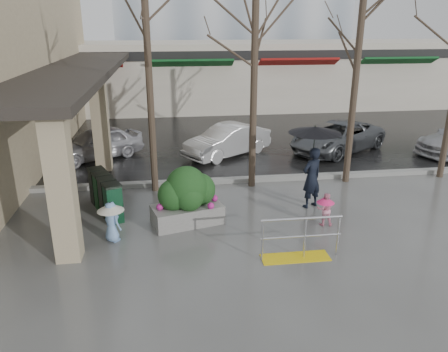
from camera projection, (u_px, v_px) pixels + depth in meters
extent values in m
plane|color=#51514F|center=(233.00, 237.00, 11.14)|extent=(120.00, 120.00, 0.00)
cube|color=black|center=(187.00, 97.00, 31.68)|extent=(120.00, 36.00, 0.01)
cube|color=gray|center=(215.00, 181.00, 14.85)|extent=(120.00, 0.30, 0.15)
cube|color=#2D2823|center=(79.00, 65.00, 16.80)|extent=(2.80, 18.00, 0.25)
cube|color=tan|center=(62.00, 188.00, 9.60)|extent=(0.55, 0.55, 3.50)
cube|color=tan|center=(100.00, 123.00, 15.67)|extent=(0.55, 0.55, 3.50)
cube|color=beige|center=(221.00, 75.00, 27.53)|extent=(34.00, 6.00, 4.00)
cube|color=maroon|center=(81.00, 67.00, 23.54)|extent=(4.50, 1.68, 0.87)
cube|color=#0F4C1E|center=(192.00, 66.00, 24.29)|extent=(4.50, 1.68, 0.87)
cube|color=maroon|center=(296.00, 65.00, 25.04)|extent=(4.50, 1.68, 0.87)
cube|color=#0F4C1E|center=(395.00, 63.00, 25.79)|extent=(4.50, 1.68, 0.87)
cube|color=black|center=(228.00, 55.00, 24.35)|extent=(34.00, 0.35, 0.50)
cube|color=yellow|center=(295.00, 257.00, 10.18)|extent=(1.60, 0.50, 0.02)
cylinder|color=silver|center=(262.00, 241.00, 9.92)|extent=(0.05, 0.05, 1.00)
cylinder|color=silver|center=(305.00, 238.00, 10.04)|extent=(0.05, 0.05, 1.00)
cylinder|color=silver|center=(338.00, 236.00, 10.14)|extent=(0.05, 0.05, 1.00)
cylinder|color=silver|center=(302.00, 219.00, 9.86)|extent=(1.90, 0.06, 0.06)
cylinder|color=silver|center=(301.00, 236.00, 10.01)|extent=(1.90, 0.04, 0.04)
cylinder|color=#382B21|center=(150.00, 85.00, 13.11)|extent=(0.22, 0.22, 6.80)
cylinder|color=#382B21|center=(254.00, 80.00, 13.48)|extent=(0.22, 0.22, 7.00)
cylinder|color=#382B21|center=(355.00, 86.00, 13.98)|extent=(0.22, 0.22, 6.50)
imported|color=black|center=(312.00, 178.00, 12.70)|extent=(0.79, 0.68, 1.82)
cylinder|color=black|center=(314.00, 147.00, 12.38)|extent=(0.02, 0.02, 1.15)
cone|color=black|center=(315.00, 130.00, 12.22)|extent=(1.50, 1.50, 0.18)
sphere|color=black|center=(315.00, 126.00, 12.18)|extent=(0.05, 0.05, 0.05)
imported|color=pink|center=(325.00, 209.00, 11.69)|extent=(0.50, 0.42, 0.92)
cylinder|color=black|center=(326.00, 203.00, 11.63)|extent=(0.02, 0.02, 0.40)
cone|color=#FF2877|center=(326.00, 200.00, 11.59)|extent=(0.48, 0.48, 0.18)
sphere|color=black|center=(326.00, 196.00, 11.56)|extent=(0.05, 0.05, 0.05)
imported|color=#7CA5DD|center=(112.00, 222.00, 10.80)|extent=(0.60, 0.59, 1.04)
cylinder|color=black|center=(111.00, 213.00, 10.72)|extent=(0.02, 0.02, 0.49)
cone|color=beige|center=(110.00, 207.00, 10.67)|extent=(0.67, 0.67, 0.18)
sphere|color=black|center=(110.00, 203.00, 10.63)|extent=(0.05, 0.05, 0.05)
cube|color=slate|center=(187.00, 214.00, 11.86)|extent=(2.03, 1.38, 0.52)
ellipsoid|color=#133C17|center=(186.00, 188.00, 11.60)|extent=(1.13, 1.02, 1.19)
sphere|color=#133C17|center=(173.00, 195.00, 11.51)|extent=(0.82, 0.82, 0.82)
sphere|color=#133C17|center=(200.00, 190.00, 11.83)|extent=(0.86, 0.86, 0.86)
cube|color=#0B311B|center=(113.00, 204.00, 11.86)|extent=(0.55, 0.55, 1.02)
cube|color=black|center=(112.00, 185.00, 11.67)|extent=(0.59, 0.59, 0.07)
cube|color=black|center=(108.00, 198.00, 12.27)|extent=(0.55, 0.55, 1.02)
cube|color=black|center=(106.00, 180.00, 12.09)|extent=(0.59, 0.59, 0.07)
cube|color=#0B3415|center=(103.00, 192.00, 12.69)|extent=(0.55, 0.55, 1.02)
cube|color=black|center=(101.00, 174.00, 12.50)|extent=(0.59, 0.59, 0.07)
cube|color=black|center=(98.00, 187.00, 13.10)|extent=(0.55, 0.55, 1.02)
cube|color=black|center=(96.00, 169.00, 12.91)|extent=(0.59, 0.59, 0.07)
imported|color=silver|center=(96.00, 143.00, 17.32)|extent=(3.93, 3.21, 1.26)
imported|color=white|center=(227.00, 141.00, 17.72)|extent=(3.91, 3.26, 1.26)
imported|color=#565A5D|center=(337.00, 137.00, 18.32)|extent=(4.94, 4.21, 1.26)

